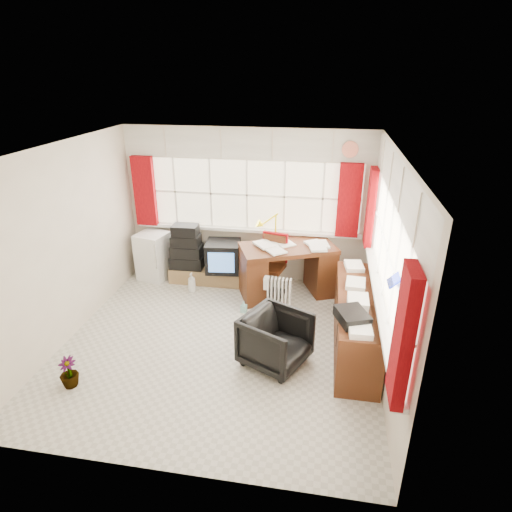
{
  "coord_description": "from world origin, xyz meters",
  "views": [
    {
      "loc": [
        1.26,
        -4.55,
        3.32
      ],
      "look_at": [
        0.39,
        0.55,
        1.03
      ],
      "focal_mm": 30.0,
      "sensor_mm": 36.0,
      "label": 1
    }
  ],
  "objects_px": {
    "credenza": "(356,321)",
    "tv_bench": "(213,274)",
    "task_chair": "(273,262)",
    "crt_tv": "(223,256)",
    "desk_lamp": "(276,222)",
    "mini_fridge": "(154,256)",
    "office_chair": "(276,340)",
    "desk": "(287,268)",
    "radiator": "(279,298)"
  },
  "relations": [
    {
      "from": "credenza",
      "to": "tv_bench",
      "type": "xyz_separation_m",
      "value": [
        -2.28,
        1.52,
        -0.27
      ]
    },
    {
      "from": "task_chair",
      "to": "crt_tv",
      "type": "distance_m",
      "value": 0.85
    },
    {
      "from": "desk_lamp",
      "to": "task_chair",
      "type": "bearing_deg",
      "value": -97.61
    },
    {
      "from": "desk_lamp",
      "to": "mini_fridge",
      "type": "bearing_deg",
      "value": 178.52
    },
    {
      "from": "office_chair",
      "to": "credenza",
      "type": "height_order",
      "value": "credenza"
    },
    {
      "from": "task_chair",
      "to": "desk",
      "type": "bearing_deg",
      "value": -7.57
    },
    {
      "from": "credenza",
      "to": "radiator",
      "type": "bearing_deg",
      "value": 145.77
    },
    {
      "from": "crt_tv",
      "to": "mini_fridge",
      "type": "relative_size",
      "value": 0.74
    },
    {
      "from": "radiator",
      "to": "mini_fridge",
      "type": "relative_size",
      "value": 0.67
    },
    {
      "from": "crt_tv",
      "to": "mini_fridge",
      "type": "xyz_separation_m",
      "value": [
        -1.22,
        0.03,
        -0.1
      ]
    },
    {
      "from": "crt_tv",
      "to": "mini_fridge",
      "type": "distance_m",
      "value": 1.22
    },
    {
      "from": "desk",
      "to": "task_chair",
      "type": "relative_size",
      "value": 1.61
    },
    {
      "from": "tv_bench",
      "to": "mini_fridge",
      "type": "height_order",
      "value": "mini_fridge"
    },
    {
      "from": "desk",
      "to": "tv_bench",
      "type": "relative_size",
      "value": 1.14
    },
    {
      "from": "credenza",
      "to": "desk",
      "type": "bearing_deg",
      "value": 128.43
    },
    {
      "from": "desk",
      "to": "desk_lamp",
      "type": "relative_size",
      "value": 3.4
    },
    {
      "from": "desk",
      "to": "desk_lamp",
      "type": "bearing_deg",
      "value": 142.97
    },
    {
      "from": "desk_lamp",
      "to": "task_chair",
      "type": "distance_m",
      "value": 0.64
    },
    {
      "from": "task_chair",
      "to": "radiator",
      "type": "relative_size",
      "value": 1.84
    },
    {
      "from": "office_chair",
      "to": "credenza",
      "type": "xyz_separation_m",
      "value": [
        0.96,
        0.49,
        0.06
      ]
    },
    {
      "from": "office_chair",
      "to": "radiator",
      "type": "height_order",
      "value": "office_chair"
    },
    {
      "from": "crt_tv",
      "to": "radiator",
      "type": "bearing_deg",
      "value": -35.68
    },
    {
      "from": "credenza",
      "to": "mini_fridge",
      "type": "relative_size",
      "value": 2.5
    },
    {
      "from": "crt_tv",
      "to": "credenza",
      "type": "bearing_deg",
      "value": -34.94
    },
    {
      "from": "task_chair",
      "to": "radiator",
      "type": "bearing_deg",
      "value": -73.22
    },
    {
      "from": "task_chair",
      "to": "office_chair",
      "type": "distance_m",
      "value": 1.81
    },
    {
      "from": "task_chair",
      "to": "mini_fridge",
      "type": "height_order",
      "value": "task_chair"
    },
    {
      "from": "credenza",
      "to": "tv_bench",
      "type": "distance_m",
      "value": 2.75
    },
    {
      "from": "tv_bench",
      "to": "mini_fridge",
      "type": "xyz_separation_m",
      "value": [
        -1.01,
        -0.05,
        0.28
      ]
    },
    {
      "from": "desk",
      "to": "mini_fridge",
      "type": "xyz_separation_m",
      "value": [
        -2.29,
        0.22,
        -0.06
      ]
    },
    {
      "from": "office_chair",
      "to": "crt_tv",
      "type": "relative_size",
      "value": 1.22
    },
    {
      "from": "task_chair",
      "to": "desk_lamp",
      "type": "bearing_deg",
      "value": 82.39
    },
    {
      "from": "tv_bench",
      "to": "radiator",
      "type": "bearing_deg",
      "value": -33.24
    },
    {
      "from": "desk",
      "to": "office_chair",
      "type": "height_order",
      "value": "desk"
    },
    {
      "from": "tv_bench",
      "to": "crt_tv",
      "type": "xyz_separation_m",
      "value": [
        0.21,
        -0.07,
        0.37
      ]
    },
    {
      "from": "desk_lamp",
      "to": "radiator",
      "type": "xyz_separation_m",
      "value": [
        0.15,
        -0.7,
        -0.93
      ]
    },
    {
      "from": "desk_lamp",
      "to": "mini_fridge",
      "type": "height_order",
      "value": "desk_lamp"
    },
    {
      "from": "desk_lamp",
      "to": "crt_tv",
      "type": "height_order",
      "value": "desk_lamp"
    },
    {
      "from": "mini_fridge",
      "to": "office_chair",
      "type": "bearing_deg",
      "value": -40.17
    },
    {
      "from": "desk_lamp",
      "to": "crt_tv",
      "type": "distance_m",
      "value": 1.08
    },
    {
      "from": "task_chair",
      "to": "mini_fridge",
      "type": "bearing_deg",
      "value": 174.81
    },
    {
      "from": "task_chair",
      "to": "credenza",
      "type": "xyz_separation_m",
      "value": [
        1.23,
        -1.29,
        -0.13
      ]
    },
    {
      "from": "crt_tv",
      "to": "desk_lamp",
      "type": "bearing_deg",
      "value": -1.7
    },
    {
      "from": "desk",
      "to": "task_chair",
      "type": "bearing_deg",
      "value": 172.43
    },
    {
      "from": "desk_lamp",
      "to": "credenza",
      "type": "distance_m",
      "value": 2.02
    },
    {
      "from": "desk",
      "to": "office_chair",
      "type": "relative_size",
      "value": 2.2
    },
    {
      "from": "radiator",
      "to": "office_chair",
      "type": "bearing_deg",
      "value": -85.08
    },
    {
      "from": "mini_fridge",
      "to": "desk",
      "type": "bearing_deg",
      "value": -5.43
    },
    {
      "from": "task_chair",
      "to": "crt_tv",
      "type": "bearing_deg",
      "value": 169.29
    },
    {
      "from": "task_chair",
      "to": "credenza",
      "type": "relative_size",
      "value": 0.49
    }
  ]
}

